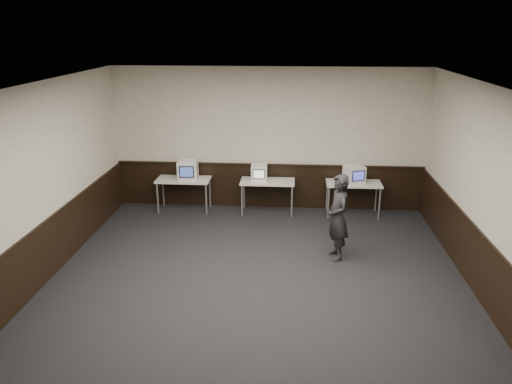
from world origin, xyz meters
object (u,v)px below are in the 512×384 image
emac_center (259,173)px  person (338,217)px  desk_right (354,186)px  emac_left (188,170)px  desk_center (268,184)px  desk_left (184,182)px  emac_right (354,174)px

emac_center → person: person is taller
desk_right → emac_center: emac_center is taller
desk_right → emac_left: size_ratio=2.41×
desk_center → desk_left: bearing=180.0°
emac_left → emac_right: bearing=-3.9°
emac_right → emac_left: bearing=160.5°
desk_left → person: bearing=-34.3°
desk_right → emac_right: emac_right is taller
desk_center → desk_right: (1.90, 0.00, 0.00)m
desk_left → desk_right: 3.80m
desk_center → desk_right: same height
desk_right → person: (-0.53, -2.23, 0.11)m
desk_left → desk_center: 1.90m
emac_left → person: size_ratio=0.32×
desk_left → desk_right: size_ratio=1.00×
desk_center → emac_right: (1.90, -0.01, 0.26)m
desk_left → emac_right: bearing=-0.1°
emac_center → desk_right: bearing=-2.7°
desk_right → emac_right: 0.26m
person → emac_center: bearing=-160.1°
desk_left → emac_right: 3.81m
emac_left → desk_left: bearing=159.7°
desk_left → emac_center: size_ratio=3.04×
desk_center → emac_left: (-1.78, -0.03, 0.29)m
desk_center → emac_right: bearing=-0.2°
desk_left → person: person is taller
emac_right → desk_left: bearing=160.0°
desk_left → emac_left: (0.12, -0.03, 0.29)m
desk_center → emac_center: 0.31m
emac_left → emac_right: emac_left is taller
desk_left → emac_center: bearing=0.7°
emac_center → emac_right: 2.09m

